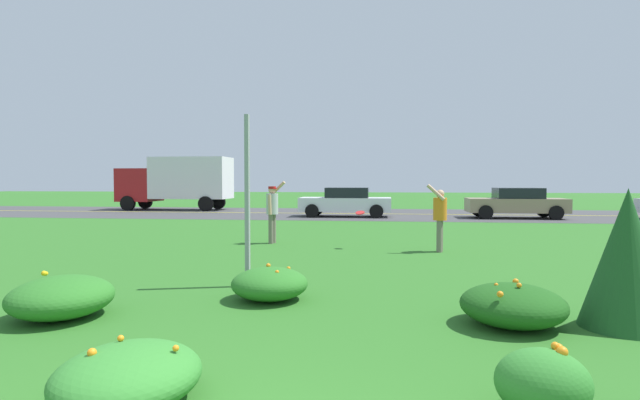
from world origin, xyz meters
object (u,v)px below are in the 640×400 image
at_px(frisbee_red, 360,213).
at_px(car_tan_center_left, 516,203).
at_px(person_thrower_red_cap_gray_shirt, 272,208).
at_px(car_white_center_right, 346,202).
at_px(person_catcher_orange_shirt, 440,215).
at_px(sign_post_near_path, 247,201).
at_px(box_truck_red, 178,180).

xyz_separation_m(frisbee_red, car_tan_center_left, (6.86, 11.53, -0.21)).
distance_m(person_thrower_red_cap_gray_shirt, car_white_center_right, 10.86).
bearing_deg(car_tan_center_left, person_catcher_orange_shirt, -112.05).
bearing_deg(sign_post_near_path, car_white_center_right, 88.64).
xyz_separation_m(frisbee_red, car_white_center_right, (-1.28, 11.53, -0.21)).
height_order(sign_post_near_path, car_tan_center_left, sign_post_near_path).
distance_m(frisbee_red, car_white_center_right, 11.60).
xyz_separation_m(person_catcher_orange_shirt, frisbee_red, (-2.04, 0.38, 0.00)).
xyz_separation_m(sign_post_near_path, person_thrower_red_cap_gray_shirt, (-0.89, 5.78, -0.46)).
bearing_deg(sign_post_near_path, box_truck_red, 116.09).
distance_m(car_tan_center_left, car_white_center_right, 8.14).
height_order(person_thrower_red_cap_gray_shirt, frisbee_red, person_thrower_red_cap_gray_shirt).
bearing_deg(person_thrower_red_cap_gray_shirt, car_tan_center_left, 48.88).
bearing_deg(box_truck_red, frisbee_red, -53.14).
xyz_separation_m(person_thrower_red_cap_gray_shirt, person_catcher_orange_shirt, (4.59, -1.12, -0.06)).
height_order(person_catcher_orange_shirt, box_truck_red, box_truck_red).
height_order(frisbee_red, car_tan_center_left, car_tan_center_left).
bearing_deg(box_truck_red, person_catcher_orange_shirt, -49.39).
relative_size(person_catcher_orange_shirt, box_truck_red, 0.26).
distance_m(person_catcher_orange_shirt, frisbee_red, 2.07).
height_order(person_thrower_red_cap_gray_shirt, person_catcher_orange_shirt, person_thrower_red_cap_gray_shirt).
distance_m(car_white_center_right, box_truck_red, 11.55).
height_order(person_thrower_red_cap_gray_shirt, box_truck_red, box_truck_red).
bearing_deg(box_truck_red, car_white_center_right, -22.29).
relative_size(frisbee_red, box_truck_red, 0.04).
bearing_deg(car_white_center_right, box_truck_red, 157.71).
bearing_deg(person_catcher_orange_shirt, sign_post_near_path, -128.51).
xyz_separation_m(sign_post_near_path, person_catcher_orange_shirt, (3.71, 4.66, -0.52)).
height_order(car_tan_center_left, car_white_center_right, same).
height_order(frisbee_red, car_white_center_right, car_white_center_right).
relative_size(frisbee_red, car_tan_center_left, 0.06).
height_order(person_thrower_red_cap_gray_shirt, car_white_center_right, person_thrower_red_cap_gray_shirt).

